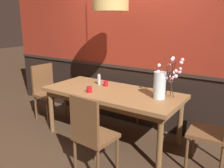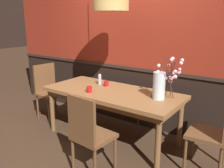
{
  "view_description": "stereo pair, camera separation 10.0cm",
  "coord_description": "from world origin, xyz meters",
  "px_view_note": "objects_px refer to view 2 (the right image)",
  "views": [
    {
      "loc": [
        1.84,
        -2.73,
        1.73
      ],
      "look_at": [
        0.0,
        0.0,
        0.84
      ],
      "focal_mm": 38.66,
      "sensor_mm": 36.0,
      "label": 1
    },
    {
      "loc": [
        1.92,
        -2.68,
        1.73
      ],
      "look_at": [
        0.0,
        0.0,
        0.84
      ],
      "focal_mm": 38.66,
      "sensor_mm": 36.0,
      "label": 2
    }
  ],
  "objects_px": {
    "chair_far_side_right": "(156,94)",
    "candle_holder_nearer_center": "(106,83)",
    "pendant_lamp": "(111,1)",
    "dining_table": "(112,96)",
    "chair_head_west_end": "(49,89)",
    "chair_head_east_end": "(215,130)",
    "candle_holder_nearer_edge": "(89,89)",
    "chair_near_side_right": "(89,132)",
    "condiment_bottle": "(100,79)",
    "vase_with_blossoms": "(161,84)"
  },
  "relations": [
    {
      "from": "chair_head_west_end",
      "to": "candle_holder_nearer_center",
      "type": "distance_m",
      "value": 1.18
    },
    {
      "from": "dining_table",
      "to": "condiment_bottle",
      "type": "height_order",
      "value": "condiment_bottle"
    },
    {
      "from": "chair_head_west_end",
      "to": "pendant_lamp",
      "type": "height_order",
      "value": "pendant_lamp"
    },
    {
      "from": "vase_with_blossoms",
      "to": "candle_holder_nearer_center",
      "type": "relative_size",
      "value": 7.2
    },
    {
      "from": "chair_far_side_right",
      "to": "chair_head_east_end",
      "type": "bearing_deg",
      "value": -36.7
    },
    {
      "from": "candle_holder_nearer_edge",
      "to": "vase_with_blossoms",
      "type": "bearing_deg",
      "value": 18.89
    },
    {
      "from": "vase_with_blossoms",
      "to": "candle_holder_nearer_center",
      "type": "bearing_deg",
      "value": 175.05
    },
    {
      "from": "chair_far_side_right",
      "to": "condiment_bottle",
      "type": "height_order",
      "value": "same"
    },
    {
      "from": "chair_head_west_end",
      "to": "candle_holder_nearer_edge",
      "type": "distance_m",
      "value": 1.19
    },
    {
      "from": "dining_table",
      "to": "chair_head_west_end",
      "type": "distance_m",
      "value": 1.36
    },
    {
      "from": "chair_head_east_end",
      "to": "candle_holder_nearer_edge",
      "type": "xyz_separation_m",
      "value": [
        -1.64,
        -0.26,
        0.26
      ]
    },
    {
      "from": "dining_table",
      "to": "chair_head_west_end",
      "type": "height_order",
      "value": "chair_head_west_end"
    },
    {
      "from": "candle_holder_nearer_center",
      "to": "chair_near_side_right",
      "type": "bearing_deg",
      "value": -62.45
    },
    {
      "from": "dining_table",
      "to": "chair_far_side_right",
      "type": "relative_size",
      "value": 2.2
    },
    {
      "from": "dining_table",
      "to": "condiment_bottle",
      "type": "distance_m",
      "value": 0.43
    },
    {
      "from": "chair_near_side_right",
      "to": "condiment_bottle",
      "type": "bearing_deg",
      "value": 123.0
    },
    {
      "from": "dining_table",
      "to": "chair_near_side_right",
      "type": "xyz_separation_m",
      "value": [
        0.32,
        -0.87,
        -0.12
      ]
    },
    {
      "from": "chair_near_side_right",
      "to": "candle_holder_nearer_edge",
      "type": "distance_m",
      "value": 0.86
    },
    {
      "from": "candle_holder_nearer_center",
      "to": "chair_far_side_right",
      "type": "bearing_deg",
      "value": 54.86
    },
    {
      "from": "candle_holder_nearer_center",
      "to": "condiment_bottle",
      "type": "distance_m",
      "value": 0.15
    },
    {
      "from": "chair_near_side_right",
      "to": "chair_far_side_right",
      "type": "xyz_separation_m",
      "value": [
        -0.03,
        1.74,
        -0.01
      ]
    },
    {
      "from": "chair_far_side_right",
      "to": "condiment_bottle",
      "type": "relative_size",
      "value": 5.43
    },
    {
      "from": "chair_head_east_end",
      "to": "pendant_lamp",
      "type": "distance_m",
      "value": 2.06
    },
    {
      "from": "chair_head_west_end",
      "to": "vase_with_blossoms",
      "type": "bearing_deg",
      "value": 2.61
    },
    {
      "from": "chair_head_west_end",
      "to": "condiment_bottle",
      "type": "relative_size",
      "value": 5.81
    },
    {
      "from": "chair_near_side_right",
      "to": "chair_far_side_right",
      "type": "height_order",
      "value": "chair_near_side_right"
    },
    {
      "from": "chair_near_side_right",
      "to": "chair_head_east_end",
      "type": "relative_size",
      "value": 1.03
    },
    {
      "from": "chair_far_side_right",
      "to": "pendant_lamp",
      "type": "height_order",
      "value": "pendant_lamp"
    },
    {
      "from": "candle_holder_nearer_center",
      "to": "pendant_lamp",
      "type": "distance_m",
      "value": 1.2
    },
    {
      "from": "chair_near_side_right",
      "to": "chair_head_west_end",
      "type": "relative_size",
      "value": 0.99
    },
    {
      "from": "candle_holder_nearer_edge",
      "to": "pendant_lamp",
      "type": "distance_m",
      "value": 1.23
    },
    {
      "from": "candle_holder_nearer_edge",
      "to": "pendant_lamp",
      "type": "bearing_deg",
      "value": 58.9
    },
    {
      "from": "pendant_lamp",
      "to": "chair_far_side_right",
      "type": "bearing_deg",
      "value": 68.22
    },
    {
      "from": "chair_head_west_end",
      "to": "chair_near_side_right",
      "type": "bearing_deg",
      "value": -26.99
    },
    {
      "from": "chair_head_west_end",
      "to": "candle_holder_nearer_edge",
      "type": "bearing_deg",
      "value": -11.02
    },
    {
      "from": "candle_holder_nearer_center",
      "to": "candle_holder_nearer_edge",
      "type": "xyz_separation_m",
      "value": [
        0.0,
        -0.4,
        0.0
      ]
    },
    {
      "from": "chair_near_side_right",
      "to": "chair_head_east_end",
      "type": "distance_m",
      "value": 1.42
    },
    {
      "from": "chair_far_side_right",
      "to": "candle_holder_nearer_center",
      "type": "distance_m",
      "value": 0.91
    },
    {
      "from": "condiment_bottle",
      "to": "vase_with_blossoms",
      "type": "bearing_deg",
      "value": -5.34
    },
    {
      "from": "candle_holder_nearer_edge",
      "to": "pendant_lamp",
      "type": "height_order",
      "value": "pendant_lamp"
    },
    {
      "from": "vase_with_blossoms",
      "to": "pendant_lamp",
      "type": "height_order",
      "value": "pendant_lamp"
    },
    {
      "from": "candle_holder_nearer_edge",
      "to": "condiment_bottle",
      "type": "relative_size",
      "value": 0.5
    },
    {
      "from": "chair_far_side_right",
      "to": "vase_with_blossoms",
      "type": "relative_size",
      "value": 1.54
    },
    {
      "from": "candle_holder_nearer_center",
      "to": "candle_holder_nearer_edge",
      "type": "height_order",
      "value": "candle_holder_nearer_edge"
    },
    {
      "from": "pendant_lamp",
      "to": "condiment_bottle",
      "type": "bearing_deg",
      "value": 156.71
    },
    {
      "from": "dining_table",
      "to": "chair_near_side_right",
      "type": "relative_size",
      "value": 2.07
    },
    {
      "from": "candle_holder_nearer_edge",
      "to": "dining_table",
      "type": "bearing_deg",
      "value": 48.22
    },
    {
      "from": "chair_head_west_end",
      "to": "pendant_lamp",
      "type": "distance_m",
      "value": 1.94
    },
    {
      "from": "chair_far_side_right",
      "to": "pendant_lamp",
      "type": "relative_size",
      "value": 0.8
    },
    {
      "from": "chair_head_east_end",
      "to": "chair_head_west_end",
      "type": "distance_m",
      "value": 2.78
    }
  ]
}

